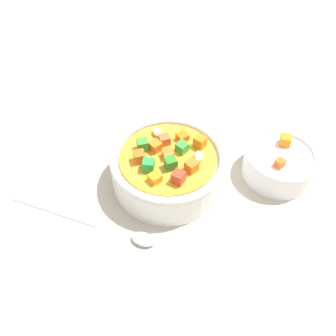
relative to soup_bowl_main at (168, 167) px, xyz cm
name	(u,v)px	position (x,y,z in cm)	size (l,w,h in cm)	color
ground_plane	(168,185)	(0.00, 0.00, -4.18)	(140.00, 140.00, 2.00)	#BAB2A0
soup_bowl_main	(168,167)	(0.00, 0.00, 0.00)	(16.73, 16.73, 7.03)	white
spoon	(100,225)	(10.71, 6.45, -2.73)	(19.63, 12.46, 1.05)	silver
side_bowl_small	(280,163)	(-16.87, 1.44, -0.80)	(10.91, 10.91, 5.44)	white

